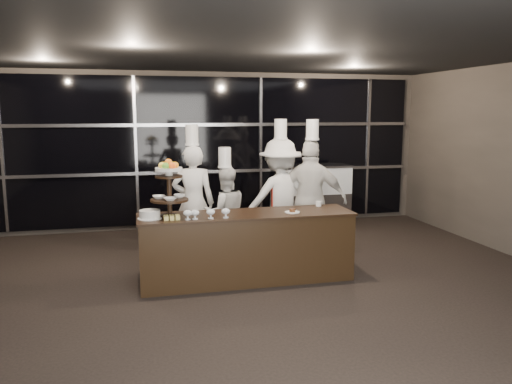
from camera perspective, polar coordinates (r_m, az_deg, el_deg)
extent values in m
plane|color=black|center=(5.30, 0.81, -15.89)|extent=(10.00, 10.00, 0.00)
plane|color=black|center=(4.86, 0.90, 18.09)|extent=(10.00, 10.00, 0.00)
plane|color=#473F38|center=(9.76, -6.46, 4.72)|extent=(9.00, 0.00, 9.00)
cube|color=black|center=(9.70, -6.42, 4.70)|extent=(8.60, 0.04, 2.80)
cube|color=#A5A5AA|center=(9.69, -6.34, 2.32)|extent=(8.60, 0.06, 0.06)
cube|color=#A5A5AA|center=(9.62, -6.43, 7.65)|extent=(8.60, 0.06, 0.06)
cube|color=#A5A5AA|center=(9.87, -27.05, 3.83)|extent=(0.05, 0.05, 2.80)
cube|color=#A5A5AA|center=(9.59, -13.55, 4.45)|extent=(0.05, 0.05, 2.80)
cube|color=#A5A5AA|center=(9.89, 0.54, 4.84)|extent=(0.05, 0.05, 2.80)
cube|color=#A5A5AA|center=(10.68, 12.65, 4.94)|extent=(0.05, 0.05, 2.80)
cube|color=black|center=(6.70, -1.07, -6.39)|extent=(2.80, 0.70, 0.90)
cube|color=black|center=(6.59, -1.08, -2.57)|extent=(2.84, 0.74, 0.03)
cylinder|color=black|center=(6.45, -9.80, -2.70)|extent=(0.24, 0.24, 0.03)
cylinder|color=black|center=(6.39, -9.88, 0.25)|extent=(0.06, 0.06, 0.70)
cylinder|color=black|center=(6.41, -9.85, -0.90)|extent=(0.48, 0.48, 0.02)
cylinder|color=black|center=(6.37, -9.93, 1.76)|extent=(0.34, 0.34, 0.02)
cylinder|color=white|center=(6.36, -9.94, 2.14)|extent=(0.10, 0.10, 0.06)
cylinder|color=white|center=(6.35, -9.95, 2.58)|extent=(0.34, 0.34, 0.04)
sphere|color=orange|center=(6.36, -9.24, 3.03)|extent=(0.09, 0.09, 0.09)
sphere|color=#68B12D|center=(6.42, -9.64, 3.08)|extent=(0.09, 0.09, 0.09)
sphere|color=orange|center=(6.42, -10.36, 3.06)|extent=(0.09, 0.09, 0.09)
sphere|color=yellow|center=(6.35, -10.68, 2.98)|extent=(0.09, 0.09, 0.09)
sphere|color=#5FA62A|center=(6.28, -10.29, 2.93)|extent=(0.09, 0.09, 0.09)
sphere|color=#FE5C15|center=(6.28, -9.56, 2.95)|extent=(0.09, 0.09, 0.09)
sphere|color=orange|center=(6.35, -9.97, 3.37)|extent=(0.09, 0.09, 0.09)
imported|color=white|center=(6.46, -11.05, -0.57)|extent=(0.16, 0.16, 0.04)
imported|color=white|center=(6.47, -8.75, -0.46)|extent=(0.15, 0.15, 0.05)
imported|color=white|center=(6.29, -9.79, -0.80)|extent=(0.16, 0.16, 0.04)
cylinder|color=silver|center=(6.25, -7.82, -3.11)|extent=(0.07, 0.07, 0.01)
cylinder|color=silver|center=(6.25, -7.82, -2.83)|extent=(0.02, 0.02, 0.05)
ellipsoid|color=silver|center=(6.24, -7.83, -2.40)|extent=(0.11, 0.11, 0.08)
ellipsoid|color=green|center=(6.23, -7.84, -2.35)|extent=(0.08, 0.08, 0.05)
cylinder|color=silver|center=(6.26, -6.99, -3.07)|extent=(0.07, 0.07, 0.01)
cylinder|color=silver|center=(6.25, -6.99, -2.79)|extent=(0.02, 0.02, 0.05)
ellipsoid|color=silver|center=(6.25, -7.00, -2.36)|extent=(0.11, 0.11, 0.08)
ellipsoid|color=red|center=(6.24, -7.00, -2.32)|extent=(0.08, 0.08, 0.05)
cylinder|color=silver|center=(6.29, -5.20, -2.99)|extent=(0.07, 0.07, 0.01)
cylinder|color=silver|center=(6.28, -5.20, -2.72)|extent=(0.02, 0.02, 0.05)
ellipsoid|color=silver|center=(6.27, -5.21, -2.29)|extent=(0.11, 0.11, 0.08)
ellipsoid|color=beige|center=(6.27, -5.21, -2.24)|extent=(0.08, 0.08, 0.05)
cylinder|color=silver|center=(6.32, -3.48, -2.91)|extent=(0.07, 0.07, 0.01)
cylinder|color=silver|center=(6.31, -3.48, -2.64)|extent=(0.02, 0.02, 0.05)
ellipsoid|color=silver|center=(6.30, -3.49, -2.21)|extent=(0.11, 0.11, 0.08)
ellipsoid|color=#451E11|center=(6.30, -3.49, -2.17)|extent=(0.08, 0.08, 0.05)
cylinder|color=white|center=(6.39, -12.03, -2.96)|extent=(0.30, 0.30, 0.01)
cylinder|color=white|center=(6.38, -12.05, -2.48)|extent=(0.26, 0.26, 0.10)
cube|color=#E4D36F|center=(6.25, -10.23, -2.97)|extent=(0.05, 0.06, 0.05)
cube|color=#E4D36F|center=(6.25, -9.58, -2.95)|extent=(0.05, 0.06, 0.05)
cube|color=#E4D36F|center=(6.26, -8.94, -2.92)|extent=(0.05, 0.06, 0.05)
cube|color=#E4D36F|center=(6.32, -10.26, -2.84)|extent=(0.05, 0.06, 0.05)
cube|color=#E4D36F|center=(6.32, -9.63, -2.82)|extent=(0.05, 0.06, 0.05)
cube|color=#E4D36F|center=(6.33, -9.00, -2.79)|extent=(0.05, 0.06, 0.05)
cylinder|color=white|center=(6.65, 4.17, -2.31)|extent=(0.20, 0.20, 0.01)
cylinder|color=#4C2814|center=(6.64, 4.18, -2.09)|extent=(0.08, 0.08, 0.04)
cylinder|color=white|center=(7.13, 7.17, -1.34)|extent=(0.08, 0.08, 0.07)
cube|color=#A5A5AA|center=(9.73, 6.71, -2.13)|extent=(1.29, 0.55, 0.70)
cube|color=silver|center=(9.64, 6.77, 1.37)|extent=(1.29, 0.55, 0.50)
cube|color=#FFC67F|center=(9.64, 6.77, 1.37)|extent=(1.20, 0.46, 0.40)
cube|color=#A5A5AA|center=(9.60, 6.80, 2.97)|extent=(1.31, 0.57, 0.04)
imported|color=white|center=(7.62, -7.18, -1.24)|extent=(0.72, 0.55, 1.76)
cylinder|color=white|center=(7.50, -7.34, 6.51)|extent=(0.19, 0.19, 0.30)
cylinder|color=white|center=(7.51, -7.32, 5.41)|extent=(0.21, 0.21, 0.03)
imported|color=silver|center=(7.63, -3.53, -2.45)|extent=(0.73, 0.59, 1.42)
cylinder|color=white|center=(7.50, -3.60, 4.00)|extent=(0.19, 0.19, 0.30)
cylinder|color=white|center=(7.52, -3.59, 2.90)|extent=(0.21, 0.21, 0.03)
imported|color=white|center=(7.73, 2.77, -0.73)|extent=(1.26, 0.81, 1.84)
cylinder|color=white|center=(7.62, 2.83, 7.21)|extent=(0.19, 0.19, 0.30)
cylinder|color=white|center=(7.63, 2.82, 6.12)|extent=(0.21, 0.21, 0.03)
cube|color=#9A160B|center=(7.62, 3.02, -0.88)|extent=(0.34, 0.03, 0.69)
imported|color=silver|center=(7.66, 6.32, -0.88)|extent=(1.16, 0.88, 1.83)
cylinder|color=white|center=(7.54, 6.46, 7.13)|extent=(0.19, 0.19, 0.30)
cylinder|color=white|center=(7.55, 6.44, 6.03)|extent=(0.21, 0.21, 0.03)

